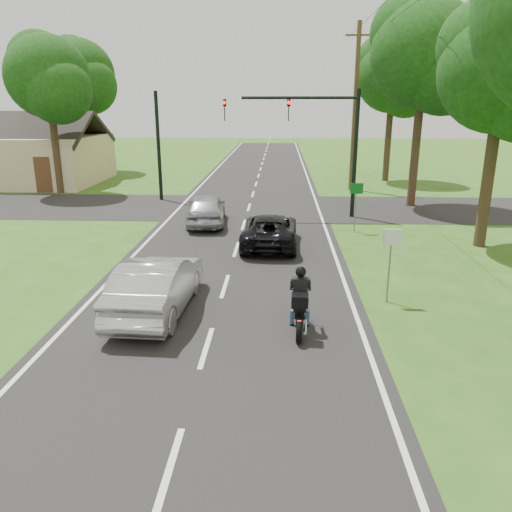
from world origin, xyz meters
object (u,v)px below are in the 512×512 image
Objects in this scene: silver_suv at (206,209)px; sign_green at (356,195)px; traffic_signal at (317,130)px; dark_suv at (270,230)px; sign_white at (391,248)px; utility_pole_far at (355,108)px; silver_sedan at (157,285)px; motorcycle_rider at (300,306)px.

sign_green reaches higher than silver_suv.
silver_suv is at bearing -159.27° from traffic_signal.
dark_suv is 6.73m from traffic_signal.
dark_suv is at bearing 121.21° from sign_white.
traffic_signal is 0.64× the size of utility_pole_far.
silver_suv is at bearing -86.76° from silver_sedan.
dark_suv is (-0.90, 7.66, -0.03)m from motorcycle_rider.
traffic_signal reaches higher than silver_sedan.
dark_suv is 1.07× the size of silver_suv.
utility_pole_far is 4.71× the size of sign_white.
sign_green is at bearing 88.57° from sign_white.
motorcycle_rider is 3.36m from sign_white.
silver_suv is (-2.99, 3.44, 0.09)m from dark_suv.
sign_green is (6.49, 8.96, 0.84)m from silver_sedan.
traffic_signal is at bearing 97.05° from sign_white.
silver_sedan is 2.14× the size of sign_green.
sign_green is (6.62, -1.10, 0.87)m from silver_suv.
dark_suv is 2.11× the size of sign_white.
silver_suv is 13.42m from utility_pole_far.
sign_white is 1.00× the size of sign_green.
silver_suv is 6.76m from sign_green.
silver_sedan is 0.45× the size of utility_pole_far.
sign_green is at bearing -62.62° from traffic_signal.
utility_pole_far is at bearing 85.49° from sign_white.
silver_sedan is 11.10m from sign_green.
sign_white reaches higher than silver_suv.
sign_white is at bearing -94.51° from utility_pole_far.
motorcycle_rider is 0.47× the size of silver_suv.
dark_suv is 6.69m from sign_white.
sign_green is (-1.30, -11.02, -3.49)m from utility_pole_far.
utility_pole_far is (2.86, 8.00, 0.95)m from traffic_signal.
sign_white is at bearing -82.95° from traffic_signal.
silver_sedan is at bearing 85.96° from silver_suv.
silver_sedan is at bearing -125.93° from sign_green.
utility_pole_far is at bearing -109.07° from dark_suv.
traffic_signal is (4.93, 11.98, 3.38)m from silver_sedan.
motorcycle_rider is 7.71m from dark_suv.
traffic_signal is (2.07, 5.36, 3.50)m from dark_suv.
utility_pole_far is 11.63m from sign_green.
sign_green is (2.73, 10.00, 0.94)m from motorcycle_rider.
sign_white is (1.36, -11.02, -2.54)m from traffic_signal.
utility_pole_far reaches higher than sign_white.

